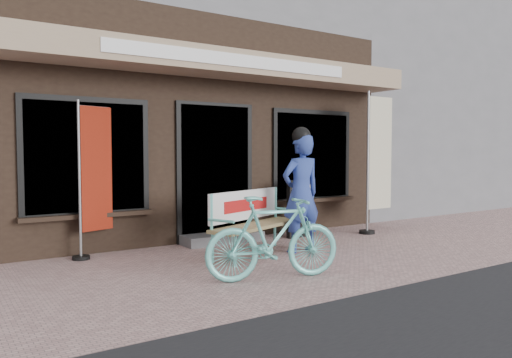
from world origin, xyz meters
TOP-DOWN VIEW (x-y plane):
  - ground at (0.00, 0.00)m, footprint 70.00×70.00m
  - storefront at (0.00, 4.96)m, footprint 7.00×6.77m
  - neighbor_right_near at (8.50, 5.50)m, footprint 10.00×7.00m
  - bench at (-0.10, 0.75)m, footprint 1.68×0.98m
  - person at (0.58, 0.52)m, footprint 0.62×0.42m
  - bicycle at (-0.63, -0.52)m, footprint 1.62×0.83m
  - nobori_red at (-1.97, 1.78)m, footprint 0.62×0.32m
  - nobori_cream at (2.77, 1.13)m, footprint 0.72×0.27m
  - menu_stand at (1.31, 1.49)m, footprint 0.48×0.14m

SIDE VIEW (x-z plane):
  - ground at x=0.00m, z-range 0.00..0.00m
  - bicycle at x=-0.63m, z-range 0.00..0.94m
  - menu_stand at x=1.31m, z-range 0.01..0.97m
  - bench at x=-0.10m, z-range 0.08..0.96m
  - person at x=0.58m, z-range -0.02..1.76m
  - nobori_red at x=-1.97m, z-range 0.03..2.13m
  - nobori_cream at x=2.77m, z-range 0.04..2.50m
  - neighbor_right_near at x=8.50m, z-range 0.00..5.60m
  - storefront at x=0.00m, z-range -0.01..5.99m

